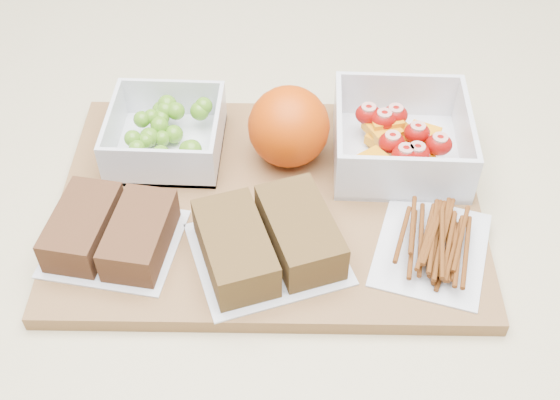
# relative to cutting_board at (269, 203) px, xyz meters

# --- Properties ---
(cutting_board) EXTENTS (0.43, 0.31, 0.02)m
(cutting_board) POSITION_rel_cutting_board_xyz_m (0.00, 0.00, 0.00)
(cutting_board) COLOR brown
(cutting_board) RESTS_ON counter
(grape_container) EXTENTS (0.12, 0.12, 0.05)m
(grape_container) POSITION_rel_cutting_board_xyz_m (-0.11, 0.07, 0.03)
(grape_container) COLOR silver
(grape_container) RESTS_ON cutting_board
(fruit_container) EXTENTS (0.14, 0.14, 0.06)m
(fruit_container) POSITION_rel_cutting_board_xyz_m (0.13, 0.07, 0.03)
(fruit_container) COLOR silver
(fruit_container) RESTS_ON cutting_board
(orange) EXTENTS (0.08, 0.08, 0.08)m
(orange) POSITION_rel_cutting_board_xyz_m (0.02, 0.06, 0.05)
(orange) COLOR #C94004
(orange) RESTS_ON cutting_board
(sandwich_bag_left) EXTENTS (0.13, 0.12, 0.04)m
(sandwich_bag_left) POSITION_rel_cutting_board_xyz_m (-0.14, -0.07, 0.03)
(sandwich_bag_left) COLOR silver
(sandwich_bag_left) RESTS_ON cutting_board
(sandwich_bag_center) EXTENTS (0.17, 0.16, 0.04)m
(sandwich_bag_center) POSITION_rel_cutting_board_xyz_m (0.00, -0.07, 0.03)
(sandwich_bag_center) COLOR silver
(sandwich_bag_center) RESTS_ON cutting_board
(pretzel_bag) EXTENTS (0.13, 0.14, 0.03)m
(pretzel_bag) POSITION_rel_cutting_board_xyz_m (0.16, -0.06, 0.02)
(pretzel_bag) COLOR silver
(pretzel_bag) RESTS_ON cutting_board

